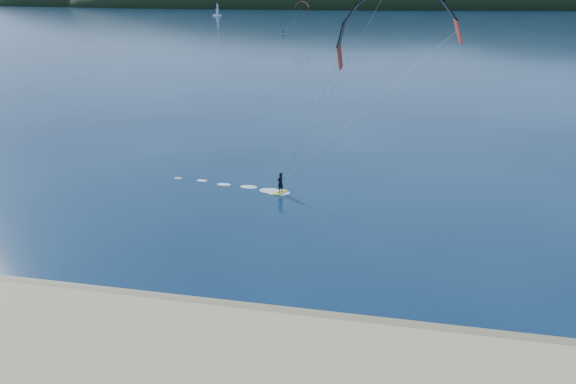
{
  "coord_description": "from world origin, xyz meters",
  "views": [
    {
      "loc": [
        8.14,
        -17.41,
        15.66
      ],
      "look_at": [
        2.74,
        10.0,
        5.0
      ],
      "focal_mm": 32.28,
      "sensor_mm": 36.0,
      "label": 1
    }
  ],
  "objects": [
    {
      "name": "headland",
      "position": [
        0.63,
        745.28,
        0.0
      ],
      "size": [
        1200.0,
        310.0,
        140.0
      ],
      "color": "black",
      "rests_on": "ground"
    },
    {
      "name": "ground",
      "position": [
        0.0,
        0.0,
        0.0
      ],
      "size": [
        1800.0,
        1800.0,
        0.0
      ],
      "primitive_type": "plane",
      "color": "#071B34",
      "rests_on": "ground"
    },
    {
      "name": "kitesurfer_far",
      "position": [
        -29.88,
        204.14,
        10.02
      ],
      "size": [
        12.95,
        7.65,
        13.94
      ],
      "color": "#D6E81B",
      "rests_on": "ground"
    },
    {
      "name": "kitesurfer_near",
      "position": [
        8.06,
        19.23,
        11.91
      ],
      "size": [
        23.9,
        6.41,
        15.64
      ],
      "color": "#D6E81B",
      "rests_on": "ground"
    },
    {
      "name": "wet_sand",
      "position": [
        0.0,
        4.5,
        0.05
      ],
      "size": [
        220.0,
        2.5,
        0.1
      ],
      "color": "olive",
      "rests_on": "ground"
    },
    {
      "name": "sailboat",
      "position": [
        -131.43,
        399.15,
        0.77
      ],
      "size": [
        7.51,
        4.65,
        10.45
      ],
      "color": "white",
      "rests_on": "ground"
    }
  ]
}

